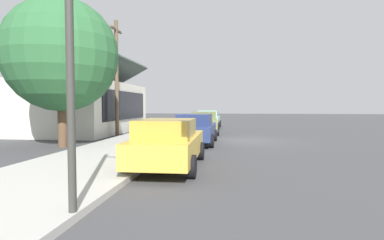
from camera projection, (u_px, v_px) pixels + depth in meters
ground_plane at (245, 141)px, 17.63m from camera, size 120.00×120.00×0.00m
sidewalk_curb at (151, 138)px, 18.32m from camera, size 60.00×4.20×0.16m
car_mustard at (168, 143)px, 9.91m from camera, size 4.78×2.10×1.59m
car_navy at (196, 129)px, 16.03m from camera, size 4.59×2.09×1.59m
car_olive at (204, 123)px, 21.77m from camera, size 4.56×2.26×1.59m
car_seafoam at (209, 119)px, 27.49m from camera, size 4.68×2.12×1.59m
storefront_building at (84, 106)px, 23.39m from camera, size 11.44×6.97×5.60m
shade_tree at (61, 55)px, 14.74m from camera, size 5.44×5.44×7.18m
traffic_light_main at (129, 17)px, 5.06m from camera, size 0.37×2.79×5.20m
utility_pole_wooden at (117, 76)px, 19.82m from camera, size 1.80×0.24×7.50m
fire_hydrant_red at (175, 131)px, 18.57m from camera, size 0.22×0.22×0.71m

